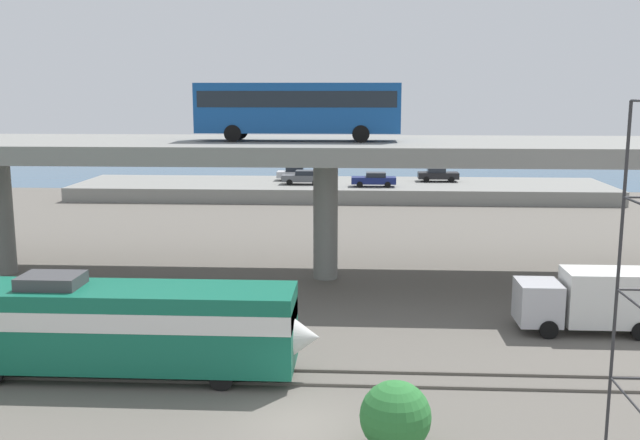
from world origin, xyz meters
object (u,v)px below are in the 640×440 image
at_px(parked_car_2, 303,177).
at_px(train_locomotive, 132,324).
at_px(transit_bus_on_overpass, 298,106).
at_px(parked_car_0, 438,175).
at_px(parked_car_1, 297,174).
at_px(parked_car_3, 374,179).
at_px(service_truck_west, 593,299).

bearing_deg(parked_car_2, train_locomotive, 86.46).
height_order(transit_bus_on_overpass, parked_car_2, transit_bus_on_overpass).
xyz_separation_m(train_locomotive, parked_car_0, (17.72, 52.75, 0.07)).
bearing_deg(parked_car_2, parked_car_1, -72.99).
relative_size(parked_car_0, parked_car_1, 1.01).
relative_size(train_locomotive, parked_car_2, 3.50).
height_order(transit_bus_on_overpass, parked_car_3, transit_bus_on_overpass).
xyz_separation_m(train_locomotive, transit_bus_on_overpass, (5.42, 15.60, 8.36)).
distance_m(parked_car_2, parked_car_3, 7.68).
distance_m(train_locomotive, transit_bus_on_overpass, 18.51).
distance_m(service_truck_west, parked_car_3, 42.61).
bearing_deg(parked_car_2, transit_bus_on_overpass, 93.98).
bearing_deg(parked_car_2, service_truck_west, 111.92).
bearing_deg(transit_bus_on_overpass, train_locomotive, 70.83).
distance_m(parked_car_1, parked_car_3, 9.86).
bearing_deg(service_truck_west, transit_bus_on_overpass, -31.33).
height_order(parked_car_0, parked_car_1, same).
bearing_deg(parked_car_0, transit_bus_on_overpass, -108.32).
bearing_deg(parked_car_0, train_locomotive, -108.57).
bearing_deg(transit_bus_on_overpass, parked_car_2, -86.02).
relative_size(transit_bus_on_overpass, parked_car_0, 2.71).
xyz_separation_m(parked_car_0, parked_car_1, (-15.70, 0.11, -0.00)).
distance_m(service_truck_west, parked_car_2, 46.31).
height_order(train_locomotive, service_truck_west, train_locomotive).
bearing_deg(parked_car_3, parked_car_1, -29.59).
relative_size(train_locomotive, parked_car_1, 3.55).
relative_size(train_locomotive, parked_car_0, 3.53).
bearing_deg(train_locomotive, service_truck_west, 17.75).
height_order(train_locomotive, parked_car_0, train_locomotive).
xyz_separation_m(train_locomotive, parked_car_2, (3.06, 49.47, 0.07)).
relative_size(transit_bus_on_overpass, parked_car_3, 2.59).
bearing_deg(parked_car_2, parked_car_0, -167.39).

